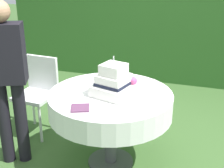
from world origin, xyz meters
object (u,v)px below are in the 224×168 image
(serving_plate_far, at_px, (158,97))
(standing_person, at_px, (7,74))
(garden_chair, at_px, (38,88))
(napkin_stack, at_px, (80,108))
(cake_table, at_px, (111,104))
(wedding_cake, at_px, (114,83))
(serving_plate_near, at_px, (97,77))

(serving_plate_far, xyz_separation_m, standing_person, (-1.36, -0.29, 0.17))
(garden_chair, bearing_deg, standing_person, -83.41)
(garden_chair, height_order, standing_person, standing_person)
(napkin_stack, relative_size, standing_person, 0.09)
(cake_table, distance_m, wedding_cake, 0.23)
(cake_table, xyz_separation_m, wedding_cake, (0.04, -0.03, 0.23))
(wedding_cake, bearing_deg, serving_plate_far, 9.16)
(wedding_cake, relative_size, garden_chair, 0.45)
(garden_chair, bearing_deg, serving_plate_far, -13.27)
(cake_table, relative_size, serving_plate_near, 8.47)
(serving_plate_near, height_order, standing_person, standing_person)
(cake_table, relative_size, wedding_cake, 2.90)
(wedding_cake, xyz_separation_m, garden_chair, (-1.04, 0.40, -0.33))
(serving_plate_near, relative_size, garden_chair, 0.15)
(cake_table, bearing_deg, wedding_cake, -33.36)
(serving_plate_far, distance_m, napkin_stack, 0.71)
(standing_person, bearing_deg, napkin_stack, -9.67)
(wedding_cake, distance_m, serving_plate_far, 0.42)
(wedding_cake, height_order, standing_person, standing_person)
(cake_table, height_order, standing_person, standing_person)
(garden_chair, bearing_deg, serving_plate_near, -3.12)
(standing_person, bearing_deg, cake_table, 15.19)
(cake_table, height_order, napkin_stack, napkin_stack)
(napkin_stack, bearing_deg, serving_plate_far, 36.10)
(standing_person, bearing_deg, garden_chair, 96.59)
(wedding_cake, bearing_deg, cake_table, 146.64)
(serving_plate_far, bearing_deg, garden_chair, 166.73)
(serving_plate_near, relative_size, standing_person, 0.09)
(cake_table, relative_size, napkin_stack, 7.71)
(serving_plate_far, bearing_deg, napkin_stack, -143.90)
(napkin_stack, distance_m, standing_person, 0.81)
(wedding_cake, xyz_separation_m, serving_plate_far, (0.40, 0.06, -0.11))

